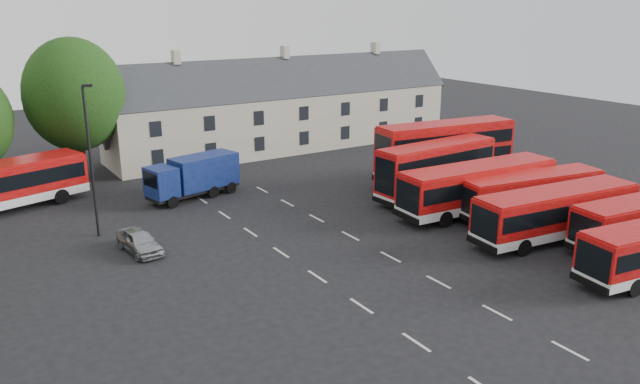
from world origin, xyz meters
The scene contains 11 objects.
ground centered at (0.00, 0.00, 0.00)m, with size 140.00×140.00×0.00m, color black.
lane_markings centered at (2.50, 2.00, 0.01)m, with size 5.15×33.80×0.01m.
terrace_houses centered at (14.00, 30.00, 3.86)m, with size 35.70×7.13×10.06m.
bus_row_c centered at (15.28, -1.19, 1.92)m, with size 11.51×3.74×3.20m.
bus_row_d centered at (17.51, 2.53, 1.81)m, with size 10.89×4.10×3.01m.
bus_row_e centered at (15.06, 5.07, 2.05)m, with size 12.21×3.46×3.42m.
bus_dd_south centered at (15.04, 9.26, 2.37)m, with size 10.27×2.89×4.16m.
bus_dd_north centered at (18.78, 12.28, 2.76)m, with size 12.06×4.11×4.85m.
box_truck centered at (-0.16, 18.94, 1.74)m, with size 7.37×3.67×3.09m.
silver_car centered at (-6.93, 10.50, 0.67)m, with size 1.59×3.96×1.35m, color #A5A7AC.
lamppost centered at (-8.30, 14.55, 5.06)m, with size 0.65×0.45×9.48m.
Camera 1 is at (-16.32, -23.84, 14.02)m, focal length 35.00 mm.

